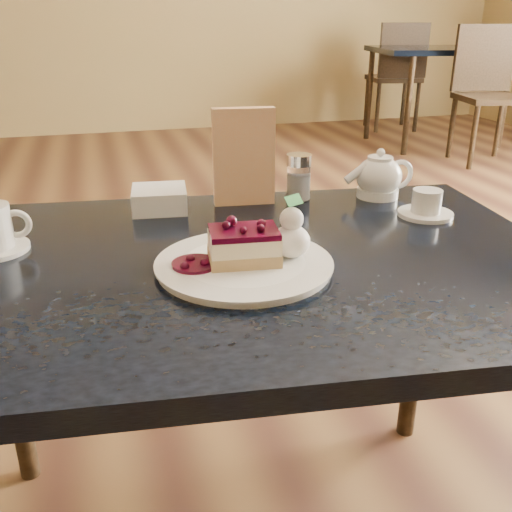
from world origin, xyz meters
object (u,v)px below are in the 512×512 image
object	(u,v)px
bg_table_far_right	(430,135)
dessert_plate	(244,265)
tea_set	(388,183)
cheesecake_slice	(244,246)
main_table	(241,296)

from	to	relation	value
bg_table_far_right	dessert_plate	bearing A→B (deg)	-115.61
dessert_plate	bg_table_far_right	bearing A→B (deg)	53.93
tea_set	bg_table_far_right	size ratio (longest dim) A/B	0.13
tea_set	bg_table_far_right	bearing A→B (deg)	56.15
cheesecake_slice	tea_set	size ratio (longest dim) A/B	0.47
main_table	tea_set	size ratio (longest dim) A/B	4.71
dessert_plate	tea_set	xyz separation A→B (m)	(0.39, 0.27, 0.03)
dessert_plate	bg_table_far_right	size ratio (longest dim) A/B	0.14
dessert_plate	cheesecake_slice	distance (m)	0.03
main_table	cheesecake_slice	distance (m)	0.12
main_table	bg_table_far_right	world-z (taller)	bg_table_far_right
dessert_plate	bg_table_far_right	world-z (taller)	bg_table_far_right
main_table	cheesecake_slice	bearing A→B (deg)	-90.00
dessert_plate	tea_set	size ratio (longest dim) A/B	1.11
main_table	tea_set	xyz separation A→B (m)	(0.39, 0.22, 0.11)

